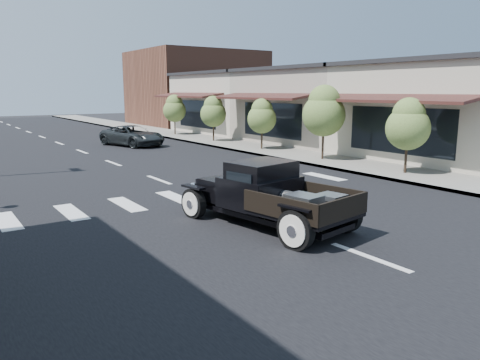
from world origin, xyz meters
TOP-DOWN VIEW (x-y plane):
  - ground at (0.00, 0.00)m, footprint 120.00×120.00m
  - road at (0.00, 15.00)m, footprint 14.00×80.00m
  - road_markings at (0.00, 10.00)m, footprint 12.00×60.00m
  - sidewalk_right at (8.50, 15.00)m, footprint 3.00×80.00m
  - storefront_near at (15.00, 4.00)m, footprint 10.00×9.00m
  - storefront_mid at (15.00, 13.00)m, footprint 10.00×9.00m
  - storefront_far at (15.00, 22.00)m, footprint 10.00×9.00m
  - far_building_right at (15.50, 32.00)m, footprint 11.00×10.00m
  - small_tree_a at (8.30, 2.33)m, footprint 1.68×1.68m
  - small_tree_b at (8.30, 6.91)m, footprint 1.98×1.98m
  - small_tree_c at (8.30, 11.66)m, footprint 1.59×1.59m
  - small_tree_d at (8.30, 16.81)m, footprint 1.64×1.64m
  - small_tree_e at (8.30, 22.30)m, footprint 1.66×1.66m
  - hotrod_pickup at (-0.30, -0.03)m, footprint 2.98×5.03m
  - second_car at (3.37, 18.13)m, footprint 3.19×4.79m

SIDE VIEW (x-z plane):
  - ground at x=0.00m, z-range 0.00..0.00m
  - road_markings at x=0.00m, z-range -0.03..0.03m
  - road at x=0.00m, z-range 0.00..0.02m
  - sidewalk_right at x=8.50m, z-range 0.00..0.15m
  - second_car at x=3.37m, z-range 0.00..1.22m
  - hotrod_pickup at x=-0.30m, z-range 0.00..1.64m
  - small_tree_c at x=8.30m, z-range 0.15..2.80m
  - small_tree_d at x=8.30m, z-range 0.15..2.88m
  - small_tree_e at x=8.30m, z-range 0.15..2.92m
  - small_tree_a at x=8.30m, z-range 0.15..2.95m
  - small_tree_b at x=8.30m, z-range 0.15..3.45m
  - storefront_near at x=15.00m, z-range 0.00..4.50m
  - storefront_mid at x=15.00m, z-range 0.00..4.50m
  - storefront_far at x=15.00m, z-range 0.00..4.50m
  - far_building_right at x=15.50m, z-range 0.00..7.00m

